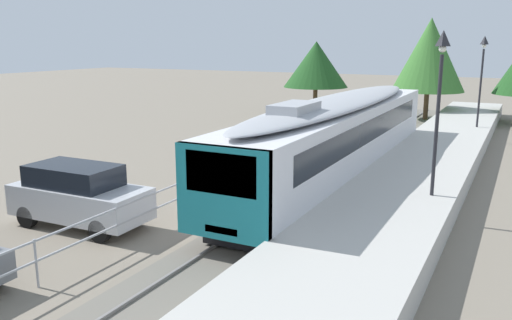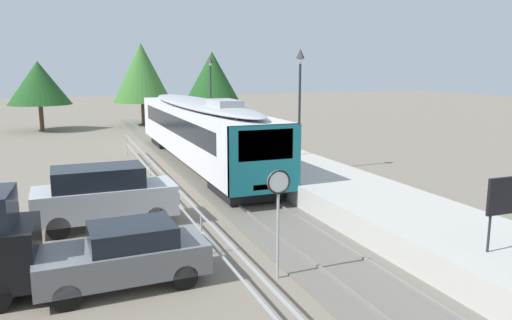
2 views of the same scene
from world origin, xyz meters
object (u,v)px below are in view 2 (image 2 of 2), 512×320
commuter_train (198,127)px  platform_notice_board (507,198)px  platform_lamp_mid_platform (300,81)px  platform_lamp_far_end (210,77)px  parked_hatchback_grey (125,254)px  speed_limit_sign (279,197)px  parked_suv_silver (104,195)px

commuter_train → platform_notice_board: 17.71m
commuter_train → platform_lamp_mid_platform: (4.42, -3.43, 2.48)m
platform_lamp_far_end → parked_hatchback_grey: 29.13m
commuter_train → parked_hatchback_grey: (-5.54, -14.19, -1.36)m
commuter_train → platform_lamp_far_end: size_ratio=3.67×
platform_lamp_far_end → speed_limit_sign: 28.89m
commuter_train → parked_hatchback_grey: commuter_train is taller
commuter_train → parked_suv_silver: (-5.65, -9.17, -1.09)m
commuter_train → parked_hatchback_grey: 15.30m
speed_limit_sign → parked_hatchback_grey: (-3.62, 0.98, -1.33)m
platform_lamp_far_end → speed_limit_sign: (-6.34, -28.08, -2.50)m
platform_lamp_mid_platform → platform_notice_board: bearing=-95.7°
speed_limit_sign → platform_notice_board: bearing=-24.7°
platform_lamp_far_end → platform_notice_board: platform_lamp_far_end is taller
parked_hatchback_grey → parked_suv_silver: bearing=91.2°
platform_lamp_mid_platform → parked_suv_silver: size_ratio=1.15×
platform_notice_board → speed_limit_sign: size_ratio=0.64×
platform_lamp_far_end → parked_hatchback_grey: (-9.96, -27.10, -3.83)m
platform_notice_board → parked_suv_silver: platform_notice_board is taller
platform_notice_board → parked_hatchback_grey: 9.27m
platform_lamp_far_end → speed_limit_sign: bearing=-102.7°
platform_lamp_mid_platform → speed_limit_sign: platform_lamp_mid_platform is taller
commuter_train → platform_lamp_far_end: platform_lamp_far_end is taller
platform_notice_board → parked_suv_silver: size_ratio=0.39×
parked_suv_silver → platform_lamp_far_end: bearing=65.5°
platform_lamp_far_end → platform_lamp_mid_platform: bearing=-90.0°
commuter_train → speed_limit_sign: (-1.92, -15.17, -0.02)m
speed_limit_sign → parked_suv_silver: bearing=121.9°
parked_hatchback_grey → parked_suv_silver: 5.04m
commuter_train → platform_lamp_far_end: (4.42, 12.91, 2.48)m
platform_notice_board → parked_hatchback_grey: size_ratio=0.44×
commuter_train → speed_limit_sign: commuter_train is taller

